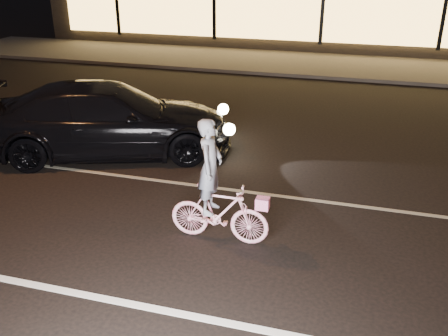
% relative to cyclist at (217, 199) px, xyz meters
% --- Properties ---
extents(ground, '(90.00, 90.00, 0.00)m').
position_rel_cyclist_xyz_m(ground, '(0.03, -0.29, -0.70)').
color(ground, black).
rests_on(ground, ground).
extents(lane_stripe_near, '(60.00, 0.12, 0.01)m').
position_rel_cyclist_xyz_m(lane_stripe_near, '(0.03, -1.79, -0.69)').
color(lane_stripe_near, silver).
rests_on(lane_stripe_near, ground).
extents(lane_stripe_far, '(60.00, 0.10, 0.01)m').
position_rel_cyclist_xyz_m(lane_stripe_far, '(0.03, 1.71, -0.69)').
color(lane_stripe_far, gray).
rests_on(lane_stripe_far, ground).
extents(sidewalk, '(30.00, 4.00, 0.12)m').
position_rel_cyclist_xyz_m(sidewalk, '(0.03, 12.71, -0.64)').
color(sidewalk, '#383533').
rests_on(sidewalk, ground).
extents(cyclist, '(1.56, 0.54, 1.96)m').
position_rel_cyclist_xyz_m(cyclist, '(0.00, 0.00, 0.00)').
color(cyclist, '#FF5283').
rests_on(cyclist, ground).
extents(sedan, '(5.71, 3.92, 1.54)m').
position_rel_cyclist_xyz_m(sedan, '(-3.27, 2.78, 0.07)').
color(sedan, black).
rests_on(sedan, ground).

